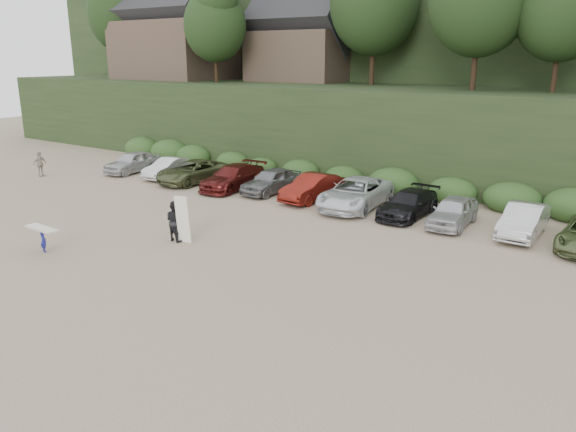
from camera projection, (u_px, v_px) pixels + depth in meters
The scene contains 6 objects.
ground at pixel (224, 258), 23.41m from camera, with size 120.00×120.00×0.00m, color tan.
hillside_backdrop at pixel (491, 18), 48.76m from camera, with size 90.00×41.50×28.00m.
parked_cars at pixel (370, 198), 30.15m from camera, with size 40.16×6.21×1.62m.
distant_walker at pixel (40, 164), 38.85m from camera, with size 1.02×0.42×1.74m, color #ADA393.
child_surfer at pixel (43, 235), 23.91m from camera, with size 1.83×0.56×1.09m.
adult_surfer at pixel (176, 221), 25.29m from camera, with size 1.37×0.76×2.19m.
Camera 1 is at (14.79, -16.52, 8.16)m, focal length 35.00 mm.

